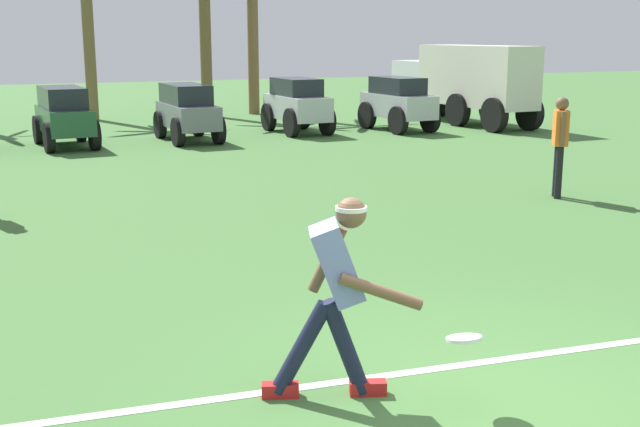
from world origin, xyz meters
TOP-DOWN VIEW (x-y plane):
  - ground_plane at (0.00, 0.00)m, footprint 80.00×80.00m
  - field_line_paint at (0.00, 0.76)m, footprint 22.67×1.91m
  - frisbee_thrower at (-0.91, 0.64)m, footprint 1.00×0.68m
  - frisbee_in_flight at (-0.17, 0.18)m, footprint 0.27×0.27m
  - teammate_midfield at (5.11, 5.78)m, footprint 0.34×0.46m
  - parked_car_slot_b at (-1.43, 14.80)m, footprint 1.30×2.46m
  - parked_car_slot_c at (1.38, 14.74)m, footprint 1.23×2.44m
  - parked_car_slot_d at (4.37, 15.24)m, footprint 1.25×2.39m
  - parked_car_slot_e at (7.03, 14.72)m, footprint 1.34×2.42m
  - box_truck at (9.61, 15.60)m, footprint 1.61×5.95m
  - palm_tree_left_of_centre at (-0.08, 20.60)m, footprint 3.31×3.64m
  - palm_tree_right_of_centre at (3.35, 20.43)m, footprint 3.05×3.55m
  - palm_tree_far_right at (4.93, 20.55)m, footprint 3.75×3.53m

SIDE VIEW (x-z plane):
  - ground_plane at x=0.00m, z-range 0.00..0.00m
  - field_line_paint at x=0.00m, z-range 0.00..0.01m
  - frisbee_in_flight at x=-0.17m, z-range 0.45..0.52m
  - parked_car_slot_b at x=-1.43m, z-range 0.05..1.39m
  - parked_car_slot_c at x=1.38m, z-range 0.05..1.39m
  - parked_car_slot_d at x=4.37m, z-range 0.04..1.44m
  - parked_car_slot_e at x=7.03m, z-range 0.04..1.44m
  - frisbee_thrower at x=-0.91m, z-range 0.09..1.51m
  - teammate_midfield at x=5.11m, z-range 0.16..1.72m
  - box_truck at x=9.61m, z-range 0.13..2.33m
  - palm_tree_left_of_centre at x=-0.08m, z-range 0.61..5.62m
  - palm_tree_right_of_centre at x=3.35m, z-range 0.58..5.75m
  - palm_tree_far_right at x=4.93m, z-range 0.60..6.45m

